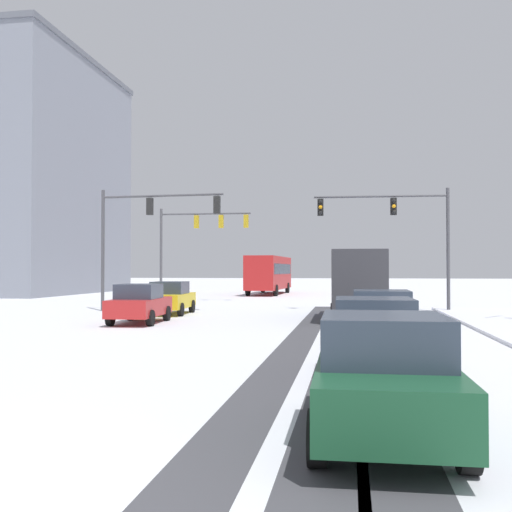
{
  "coord_description": "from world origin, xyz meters",
  "views": [
    {
      "loc": [
        4.03,
        -4.9,
        2.2
      ],
      "look_at": [
        0.0,
        20.63,
        2.8
      ],
      "focal_mm": 41.88,
      "sensor_mm": 36.0,
      "label": 1
    }
  ],
  "objects_px": {
    "traffic_signal_far_left": "(197,233)",
    "traffic_signal_near_right": "(400,223)",
    "car_grey_fourth": "(374,336)",
    "car_silver_third": "(381,318)",
    "car_dark_green_fifth": "(384,376)",
    "bus_oncoming": "(269,272)",
    "car_yellow_cab_lead": "(170,298)",
    "box_truck_delivery": "(357,283)",
    "car_red_second": "(140,303)",
    "traffic_signal_near_left": "(144,223)"
  },
  "relations": [
    {
      "from": "traffic_signal_near_right",
      "to": "traffic_signal_near_left",
      "type": "distance_m",
      "value": 13.53
    },
    {
      "from": "traffic_signal_far_left",
      "to": "traffic_signal_near_right",
      "type": "relative_size",
      "value": 0.92
    },
    {
      "from": "traffic_signal_far_left",
      "to": "bus_oncoming",
      "type": "height_order",
      "value": "traffic_signal_far_left"
    },
    {
      "from": "car_yellow_cab_lead",
      "to": "car_grey_fourth",
      "type": "bearing_deg",
      "value": -59.67
    },
    {
      "from": "traffic_signal_near_left",
      "to": "bus_oncoming",
      "type": "xyz_separation_m",
      "value": [
        3.56,
        23.2,
        -2.68
      ]
    },
    {
      "from": "traffic_signal_near_right",
      "to": "car_red_second",
      "type": "xyz_separation_m",
      "value": [
        -11.18,
        -8.71,
        -3.87
      ]
    },
    {
      "from": "traffic_signal_near_left",
      "to": "car_grey_fourth",
      "type": "height_order",
      "value": "traffic_signal_near_left"
    },
    {
      "from": "car_silver_third",
      "to": "box_truck_delivery",
      "type": "bearing_deg",
      "value": 93.38
    },
    {
      "from": "traffic_signal_far_left",
      "to": "car_grey_fourth",
      "type": "bearing_deg",
      "value": -68.28
    },
    {
      "from": "car_yellow_cab_lead",
      "to": "bus_oncoming",
      "type": "bearing_deg",
      "value": 86.34
    },
    {
      "from": "traffic_signal_near_left",
      "to": "traffic_signal_far_left",
      "type": "bearing_deg",
      "value": 88.82
    },
    {
      "from": "traffic_signal_near_right",
      "to": "traffic_signal_far_left",
      "type": "bearing_deg",
      "value": 148.2
    },
    {
      "from": "traffic_signal_near_left",
      "to": "box_truck_delivery",
      "type": "height_order",
      "value": "traffic_signal_near_left"
    },
    {
      "from": "traffic_signal_near_left",
      "to": "box_truck_delivery",
      "type": "relative_size",
      "value": 0.91
    },
    {
      "from": "traffic_signal_far_left",
      "to": "bus_oncoming",
      "type": "bearing_deg",
      "value": 75.57
    },
    {
      "from": "traffic_signal_near_right",
      "to": "traffic_signal_near_left",
      "type": "xyz_separation_m",
      "value": [
        -13.38,
        -2.0,
        -0.01
      ]
    },
    {
      "from": "car_grey_fourth",
      "to": "bus_oncoming",
      "type": "height_order",
      "value": "bus_oncoming"
    },
    {
      "from": "bus_oncoming",
      "to": "box_truck_delivery",
      "type": "distance_m",
      "value": 27.52
    },
    {
      "from": "traffic_signal_far_left",
      "to": "car_dark_green_fifth",
      "type": "relative_size",
      "value": 1.58
    },
    {
      "from": "car_yellow_cab_lead",
      "to": "bus_oncoming",
      "type": "height_order",
      "value": "bus_oncoming"
    },
    {
      "from": "traffic_signal_far_left",
      "to": "traffic_signal_near_right",
      "type": "distance_m",
      "value": 15.5
    },
    {
      "from": "car_yellow_cab_lead",
      "to": "box_truck_delivery",
      "type": "xyz_separation_m",
      "value": [
        9.12,
        -1.57,
        0.82
      ]
    },
    {
      "from": "car_silver_third",
      "to": "box_truck_delivery",
      "type": "xyz_separation_m",
      "value": [
        -0.56,
        9.55,
        0.82
      ]
    },
    {
      "from": "traffic_signal_near_left",
      "to": "traffic_signal_near_right",
      "type": "bearing_deg",
      "value": 8.52
    },
    {
      "from": "car_dark_green_fifth",
      "to": "bus_oncoming",
      "type": "xyz_separation_m",
      "value": [
        -7.64,
        45.46,
        1.18
      ]
    },
    {
      "from": "car_yellow_cab_lead",
      "to": "car_silver_third",
      "type": "height_order",
      "value": "same"
    },
    {
      "from": "traffic_signal_far_left",
      "to": "car_grey_fourth",
      "type": "xyz_separation_m",
      "value": [
        11.05,
        -27.74,
        -3.99
      ]
    },
    {
      "from": "traffic_signal_far_left",
      "to": "bus_oncoming",
      "type": "relative_size",
      "value": 0.59
    },
    {
      "from": "car_grey_fourth",
      "to": "car_dark_green_fifth",
      "type": "bearing_deg",
      "value": -90.73
    },
    {
      "from": "car_yellow_cab_lead",
      "to": "car_red_second",
      "type": "relative_size",
      "value": 1.0
    },
    {
      "from": "car_silver_third",
      "to": "car_grey_fourth",
      "type": "relative_size",
      "value": 1.0
    },
    {
      "from": "traffic_signal_near_right",
      "to": "car_silver_third",
      "type": "distance_m",
      "value": 15.41
    },
    {
      "from": "car_grey_fourth",
      "to": "bus_oncoming",
      "type": "relative_size",
      "value": 0.37
    },
    {
      "from": "car_silver_third",
      "to": "bus_oncoming",
      "type": "xyz_separation_m",
      "value": [
        -8.09,
        36.01,
        1.18
      ]
    },
    {
      "from": "bus_oncoming",
      "to": "box_truck_delivery",
      "type": "bearing_deg",
      "value": -74.12
    },
    {
      "from": "car_yellow_cab_lead",
      "to": "bus_oncoming",
      "type": "relative_size",
      "value": 0.38
    },
    {
      "from": "traffic_signal_near_left",
      "to": "bus_oncoming",
      "type": "relative_size",
      "value": 0.61
    },
    {
      "from": "car_grey_fourth",
      "to": "car_dark_green_fifth",
      "type": "relative_size",
      "value": 1.0
    },
    {
      "from": "car_grey_fourth",
      "to": "traffic_signal_far_left",
      "type": "bearing_deg",
      "value": 111.72
    },
    {
      "from": "car_yellow_cab_lead",
      "to": "car_red_second",
      "type": "distance_m",
      "value": 5.02
    },
    {
      "from": "car_grey_fourth",
      "to": "box_truck_delivery",
      "type": "xyz_separation_m",
      "value": [
        -0.17,
        14.3,
        0.82
      ]
    },
    {
      "from": "traffic_signal_far_left",
      "to": "car_yellow_cab_lead",
      "type": "relative_size",
      "value": 1.55
    },
    {
      "from": "traffic_signal_near_right",
      "to": "car_dark_green_fifth",
      "type": "height_order",
      "value": "traffic_signal_near_right"
    },
    {
      "from": "traffic_signal_near_left",
      "to": "car_dark_green_fifth",
      "type": "relative_size",
      "value": 1.65
    },
    {
      "from": "traffic_signal_near_left",
      "to": "car_grey_fourth",
      "type": "relative_size",
      "value": 1.65
    },
    {
      "from": "traffic_signal_near_right",
      "to": "car_grey_fourth",
      "type": "distance_m",
      "value": 20.06
    },
    {
      "from": "traffic_signal_far_left",
      "to": "car_red_second",
      "type": "distance_m",
      "value": 17.45
    },
    {
      "from": "bus_oncoming",
      "to": "car_yellow_cab_lead",
      "type": "bearing_deg",
      "value": -93.66
    },
    {
      "from": "car_silver_third",
      "to": "car_dark_green_fifth",
      "type": "bearing_deg",
      "value": -92.75
    },
    {
      "from": "car_red_second",
      "to": "traffic_signal_near_right",
      "type": "bearing_deg",
      "value": 37.92
    }
  ]
}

